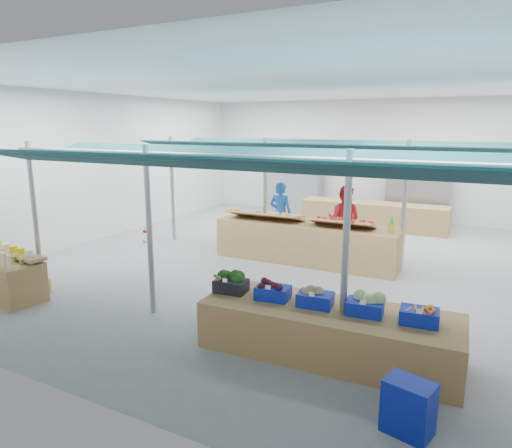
% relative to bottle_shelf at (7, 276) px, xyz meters
% --- Properties ---
extents(floor, '(13.00, 13.00, 0.00)m').
position_rel_bottle_shelf_xyz_m(floor, '(4.01, 4.73, -0.42)').
color(floor, slate).
rests_on(floor, ground).
extents(hall, '(13.00, 13.00, 13.00)m').
position_rel_bottle_shelf_xyz_m(hall, '(4.01, 6.16, 2.23)').
color(hall, silver).
rests_on(hall, ground).
extents(pole_grid, '(10.00, 4.60, 3.00)m').
position_rel_bottle_shelf_xyz_m(pole_grid, '(4.76, 2.98, 1.39)').
color(pole_grid, gray).
rests_on(pole_grid, floor).
extents(awnings, '(9.50, 7.08, 0.30)m').
position_rel_bottle_shelf_xyz_m(awnings, '(4.76, 2.98, 2.36)').
color(awnings, '#0B2A2E').
rests_on(awnings, pole_grid).
extents(back_shelving_left, '(2.00, 0.50, 2.00)m').
position_rel_bottle_shelf_xyz_m(back_shelving_left, '(1.51, 10.73, 0.58)').
color(back_shelving_left, '#B23F33').
rests_on(back_shelving_left, floor).
extents(back_shelving_right, '(2.00, 0.50, 2.00)m').
position_rel_bottle_shelf_xyz_m(back_shelving_right, '(6.01, 10.73, 0.58)').
color(back_shelving_right, '#B23F33').
rests_on(back_shelving_right, floor).
extents(bottle_shelf, '(1.79, 1.23, 1.04)m').
position_rel_bottle_shelf_xyz_m(bottle_shelf, '(0.00, 0.00, 0.00)').
color(bottle_shelf, olive).
rests_on(bottle_shelf, floor).
extents(veg_counter, '(3.76, 1.42, 0.72)m').
position_rel_bottle_shelf_xyz_m(veg_counter, '(6.30, 0.71, -0.06)').
color(veg_counter, olive).
rests_on(veg_counter, floor).
extents(fruit_counter, '(4.49, 1.14, 0.96)m').
position_rel_bottle_shelf_xyz_m(fruit_counter, '(4.30, 4.92, 0.06)').
color(fruit_counter, olive).
rests_on(fruit_counter, floor).
extents(far_counter, '(4.65, 1.01, 0.83)m').
position_rel_bottle_shelf_xyz_m(far_counter, '(4.87, 9.45, -0.00)').
color(far_counter, olive).
rests_on(far_counter, floor).
extents(crate_stack, '(0.58, 0.47, 0.61)m').
position_rel_bottle_shelf_xyz_m(crate_stack, '(7.66, -0.57, -0.11)').
color(crate_stack, '#0D1E94').
rests_on(crate_stack, floor).
extents(vendor_left, '(0.66, 0.44, 1.79)m').
position_rel_bottle_shelf_xyz_m(vendor_left, '(3.10, 6.02, 0.48)').
color(vendor_left, '#1950A5').
rests_on(vendor_left, floor).
extents(vendor_right, '(0.88, 0.69, 1.79)m').
position_rel_bottle_shelf_xyz_m(vendor_right, '(4.90, 6.02, 0.48)').
color(vendor_right, '#AA1521').
rests_on(vendor_right, floor).
extents(crate_broccoli, '(0.53, 0.43, 0.35)m').
position_rel_bottle_shelf_xyz_m(crate_broccoli, '(4.71, 0.62, 0.46)').
color(crate_broccoli, black).
rests_on(crate_broccoli, veg_counter).
extents(crate_beets, '(0.53, 0.43, 0.29)m').
position_rel_bottle_shelf_xyz_m(crate_beets, '(5.43, 0.66, 0.43)').
color(crate_beets, '#0D1E94').
rests_on(crate_beets, veg_counter).
extents(crate_celeriac, '(0.53, 0.43, 0.31)m').
position_rel_bottle_shelf_xyz_m(crate_celeriac, '(6.10, 0.70, 0.44)').
color(crate_celeriac, '#0D1E94').
rests_on(crate_celeriac, veg_counter).
extents(crate_cabbage, '(0.53, 0.43, 0.35)m').
position_rel_bottle_shelf_xyz_m(crate_cabbage, '(6.82, 0.73, 0.46)').
color(crate_cabbage, '#0D1E94').
rests_on(crate_cabbage, veg_counter).
extents(crate_carrots, '(0.53, 0.43, 0.29)m').
position_rel_bottle_shelf_xyz_m(crate_carrots, '(7.54, 0.77, 0.41)').
color(crate_carrots, '#0D1E94').
rests_on(crate_carrots, veg_counter).
extents(sparrow, '(0.12, 0.09, 0.11)m').
position_rel_bottle_shelf_xyz_m(sparrow, '(4.56, 0.49, 0.55)').
color(sparrow, brown).
rests_on(sparrow, crate_broccoli).
extents(pole_ribbon, '(0.12, 0.12, 0.28)m').
position_rel_bottle_shelf_xyz_m(pole_ribbon, '(1.79, 2.01, 0.66)').
color(pole_ribbon, '#AD190B').
rests_on(pole_ribbon, pole_grid).
extents(apple_heap_yellow, '(1.92, 0.76, 0.27)m').
position_rel_bottle_shelf_xyz_m(apple_heap_yellow, '(3.24, 4.80, 0.70)').
color(apple_heap_yellow, '#997247').
rests_on(apple_heap_yellow, fruit_counter).
extents(apple_heap_red, '(1.52, 0.75, 0.27)m').
position_rel_bottle_shelf_xyz_m(apple_heap_red, '(5.21, 4.83, 0.70)').
color(apple_heap_red, '#997247').
rests_on(apple_heap_red, fruit_counter).
extents(pineapple, '(0.14, 0.14, 0.39)m').
position_rel_bottle_shelf_xyz_m(pineapple, '(6.33, 4.84, 0.72)').
color(pineapple, '#8C6019').
rests_on(pineapple, fruit_counter).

